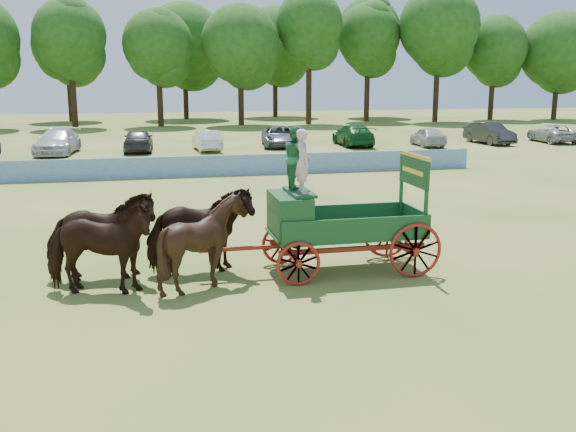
{
  "coord_description": "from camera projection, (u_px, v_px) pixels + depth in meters",
  "views": [
    {
      "loc": [
        -5.47,
        -14.36,
        4.91
      ],
      "look_at": [
        -1.79,
        1.92,
        1.3
      ],
      "focal_mm": 40.0,
      "sensor_mm": 36.0,
      "label": 1
    }
  ],
  "objects": [
    {
      "name": "farm_dray",
      "position": [
        318.0,
        209.0,
        16.21
      ],
      "size": [
        6.0,
        2.0,
        3.74
      ],
      "color": "#A83010",
      "rests_on": "ground"
    },
    {
      "name": "parked_cars",
      "position": [
        264.0,
        138.0,
        45.05
      ],
      "size": [
        59.0,
        7.58,
        1.61
      ],
      "color": "silver",
      "rests_on": "ground"
    },
    {
      "name": "sponsor_banner",
      "position": [
        234.0,
        165.0,
        32.74
      ],
      "size": [
        26.0,
        0.08,
        1.05
      ],
      "primitive_type": "cube",
      "color": "#1C5599",
      "rests_on": "ground"
    },
    {
      "name": "horse_wheel_right",
      "position": [
        200.0,
        231.0,
        16.18
      ],
      "size": [
        2.74,
        1.45,
        2.22
      ],
      "primitive_type": "imported",
      "rotation": [
        0.0,
        0.0,
        1.67
      ],
      "color": "black",
      "rests_on": "ground"
    },
    {
      "name": "horse_lead_left",
      "position": [
        99.0,
        248.0,
        14.61
      ],
      "size": [
        2.84,
        1.77,
        2.22
      ],
      "primitive_type": "imported",
      "rotation": [
        0.0,
        0.0,
        1.34
      ],
      "color": "black",
      "rests_on": "ground"
    },
    {
      "name": "horse_wheel_left",
      "position": [
        204.0,
        242.0,
        15.13
      ],
      "size": [
        2.35,
        2.17,
        2.23
      ],
      "primitive_type": "imported",
      "rotation": [
        0.0,
        0.0,
        1.37
      ],
      "color": "black",
      "rests_on": "ground"
    },
    {
      "name": "horse_lead_right",
      "position": [
        101.0,
        236.0,
        15.66
      ],
      "size": [
        2.64,
        1.22,
        2.22
      ],
      "primitive_type": "imported",
      "rotation": [
        0.0,
        0.0,
        1.58
      ],
      "color": "black",
      "rests_on": "ground"
    },
    {
      "name": "treeline",
      "position": [
        164.0,
        38.0,
        69.57
      ],
      "size": [
        94.82,
        22.47,
        15.26
      ],
      "color": "#382314",
      "rests_on": "ground"
    },
    {
      "name": "ground",
      "position": [
        375.0,
        280.0,
        15.91
      ],
      "size": [
        160.0,
        160.0,
        0.0
      ],
      "primitive_type": "plane",
      "color": "#9A8A45",
      "rests_on": "ground"
    }
  ]
}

